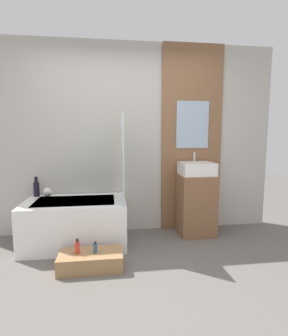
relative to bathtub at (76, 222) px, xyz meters
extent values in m
plane|color=#605B56|center=(0.66, -1.15, -0.28)|extent=(12.00, 12.00, 0.00)
cube|color=#B7B2A8|center=(0.66, 0.43, 1.02)|extent=(4.20, 0.06, 2.60)
cube|color=brown|center=(1.59, 0.38, 1.02)|extent=(0.86, 0.03, 2.60)
cube|color=#9EB2C6|center=(1.59, 0.36, 1.22)|extent=(0.46, 0.01, 0.65)
cube|color=white|center=(0.00, 0.00, 0.00)|extent=(1.23, 0.76, 0.56)
cube|color=silver|center=(0.00, 0.00, 0.27)|extent=(0.96, 0.53, 0.01)
cube|color=silver|center=(0.58, -0.08, 0.80)|extent=(0.01, 0.57, 1.05)
cube|color=#997047|center=(0.22, -0.64, -0.20)|extent=(0.65, 0.33, 0.17)
cube|color=brown|center=(1.59, 0.14, 0.13)|extent=(0.47, 0.45, 0.82)
cube|color=white|center=(1.59, 0.14, 0.63)|extent=(0.44, 0.39, 0.17)
cylinder|color=silver|center=(1.59, 0.25, 0.78)|extent=(0.02, 0.02, 0.13)
cylinder|color=black|center=(-0.53, 0.29, 0.37)|extent=(0.08, 0.08, 0.18)
cylinder|color=black|center=(-0.53, 0.29, 0.50)|extent=(0.04, 0.04, 0.08)
sphere|color=silver|center=(-0.39, 0.27, 0.34)|extent=(0.12, 0.12, 0.12)
cylinder|color=red|center=(0.09, -0.64, -0.05)|extent=(0.05, 0.05, 0.13)
cylinder|color=black|center=(0.09, -0.64, 0.03)|extent=(0.03, 0.03, 0.03)
cylinder|color=#2D567A|center=(0.27, -0.64, -0.07)|extent=(0.04, 0.04, 0.09)
cylinder|color=black|center=(0.27, -0.64, -0.01)|extent=(0.02, 0.02, 0.02)
camera|label=1|loc=(0.42, -3.23, 1.09)|focal=28.00mm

